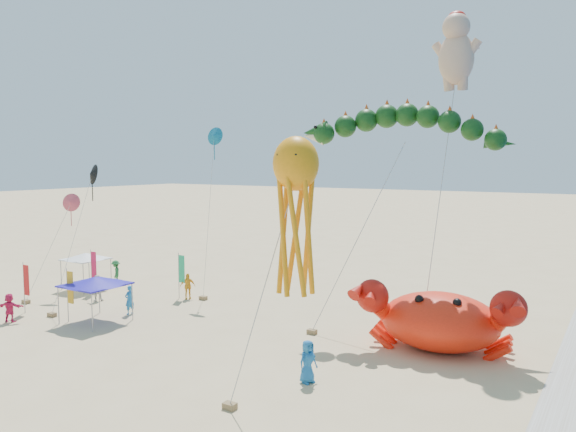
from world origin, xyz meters
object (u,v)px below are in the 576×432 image
Objects in this scene: octopus_kite at (295,204)px; canopy_white at (86,256)px; canopy_blue at (95,281)px; crab_inflatable at (439,319)px; dragon_kite at (403,132)px; cherub_kite at (456,50)px.

octopus_kite is 26.82m from canopy_white.
crab_inflatable is at bearing 17.22° from canopy_blue.
crab_inflatable is 10.39m from dragon_kite.
dragon_kite is 13.71m from octopus_kite.
crab_inflatable is 0.66× the size of dragon_kite.
dragon_kite is (-3.16, 2.85, 9.48)m from crab_inflatable.
dragon_kite is at bearing 137.94° from crab_inflatable.
dragon_kite is at bearing -135.37° from cherub_kite.
canopy_white is (-26.35, -0.29, 0.88)m from crab_inflatable.
octopus_kite is (1.01, -13.32, -3.12)m from dragon_kite.
cherub_kite reaches higher than crab_inflatable.
canopy_blue is at bearing -35.39° from canopy_white.
cherub_kite is 24.62m from canopy_blue.
cherub_kite is 5.93× the size of canopy_white.
cherub_kite is at bearing 31.44° from canopy_blue.
canopy_blue is at bearing -162.78° from crab_inflatable.
canopy_white is at bearing 157.20° from octopus_kite.
cherub_kite is at bearing 11.87° from canopy_white.
cherub_kite reaches higher than canopy_blue.
dragon_kite is 24.93m from canopy_white.
dragon_kite is 3.53× the size of canopy_blue.
cherub_kite is at bearing 44.63° from dragon_kite.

